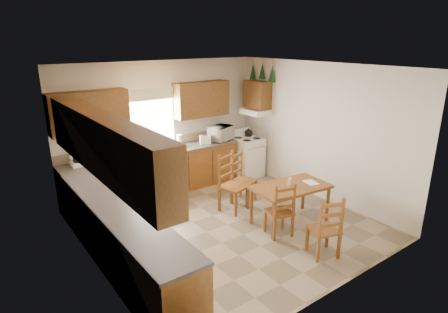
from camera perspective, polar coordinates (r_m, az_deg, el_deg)
floor at (r=6.67m, az=0.50°, el=-10.34°), size 4.50×4.50×0.00m
ceiling at (r=5.90m, az=0.57°, el=13.49°), size 4.50×4.50×0.00m
wall_left at (r=5.19m, az=-19.78°, el=-3.50°), size 4.50×4.50×0.00m
wall_right at (r=7.67m, az=14.13°, el=3.71°), size 4.50×4.50×0.00m
wall_back at (r=8.00m, az=-9.23°, el=4.59°), size 4.50×4.50×0.00m
wall_front at (r=4.66m, az=17.49°, el=-5.68°), size 4.50×4.50×0.00m
lower_cab_back at (r=7.84m, az=-10.31°, el=-2.68°), size 3.75×0.60×0.88m
lower_cab_left at (r=5.52m, az=-15.28°, el=-12.19°), size 0.60×3.60×0.88m
counter_back at (r=7.70m, az=-10.50°, el=0.53°), size 3.75×0.63×0.04m
counter_left at (r=5.31m, az=-15.68°, el=-7.88°), size 0.63×3.60×0.04m
backsplash at (r=7.92m, az=-11.48°, el=1.79°), size 3.75×0.01×0.18m
upper_cab_back_left at (r=7.19m, az=-19.86°, el=6.41°), size 1.41×0.33×0.75m
upper_cab_back_right at (r=8.19m, az=-3.45°, el=8.69°), size 1.25×0.33×0.75m
upper_cab_left at (r=4.94m, az=-18.04°, el=1.82°), size 0.33×3.60×0.75m
upper_cab_stove at (r=8.57m, az=5.10°, el=9.36°), size 0.33×0.62×0.62m
range_hood at (r=8.60m, az=4.78°, el=6.83°), size 0.44×0.62×0.12m
window_frame at (r=7.80m, az=-11.16°, el=5.66°), size 1.13×0.02×1.18m
window_pane at (r=7.80m, az=-11.14°, el=5.66°), size 1.05×0.01×1.10m
window_valance at (r=7.69m, az=-11.28°, el=9.27°), size 1.19×0.01×0.24m
sink_basin at (r=7.72m, az=-10.02°, el=0.91°), size 0.75×0.45×0.04m
pine_decal_a at (r=8.37m, az=7.35°, el=12.40°), size 0.22×0.22×0.36m
pine_decal_b at (r=8.60m, az=5.86°, el=12.86°), size 0.22×0.22×0.36m
pine_decal_c at (r=8.84m, az=4.43°, el=12.77°), size 0.22×0.22×0.36m
stove at (r=8.80m, az=3.55°, el=-0.12°), size 0.61×0.63×0.89m
coffeemaker at (r=7.19m, az=-21.57°, el=0.06°), size 0.26×0.30×0.38m
paper_towel at (r=7.96m, az=-6.80°, el=2.39°), size 0.13×0.13×0.25m
toaster at (r=8.14m, az=-2.89°, el=2.58°), size 0.26×0.21×0.18m
microwave at (r=8.41m, az=-0.47°, el=3.56°), size 0.63×0.55×0.32m
dining_table at (r=6.69m, az=9.98°, el=-7.18°), size 1.38×0.88×0.70m
chair_near_left at (r=5.81m, az=15.03°, el=-10.15°), size 0.51×0.50×0.96m
chair_near_right at (r=6.23m, az=8.44°, el=-7.85°), size 0.47×0.46×0.93m
chair_far_left at (r=6.97m, az=1.54°, el=-4.06°), size 0.57×0.55×1.10m
chair_far_right at (r=7.34m, az=3.05°, el=-3.27°), size 0.55×0.54×1.02m
table_paper at (r=6.76m, az=13.11°, el=-3.86°), size 0.25×0.30×0.00m
table_card at (r=6.52m, az=9.93°, el=-3.84°), size 0.10×0.06×0.13m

